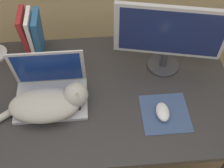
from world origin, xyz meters
TOP-DOWN VIEW (x-y plane):
  - desk at (0.00, 0.38)m, footprint 1.32×0.77m
  - laptop at (-0.22, 0.37)m, footprint 0.33×0.23m
  - cat at (-0.22, 0.29)m, footprint 0.44×0.19m
  - external_monitor at (0.34, 0.52)m, footprint 0.51×0.16m
  - mousepad at (0.30, 0.23)m, footprint 0.22×0.21m
  - computer_mouse at (0.28, 0.23)m, footprint 0.06×0.10m
  - book_row at (-0.31, 0.68)m, footprint 0.10×0.15m

SIDE VIEW (x-z plane):
  - desk at x=0.00m, z-range 0.30..1.04m
  - mousepad at x=0.30m, z-range 0.74..0.75m
  - computer_mouse at x=0.28m, z-range 0.75..0.78m
  - laptop at x=-0.22m, z-range 0.67..0.91m
  - cat at x=-0.22m, z-range 0.73..0.87m
  - book_row at x=-0.31m, z-range 0.74..1.00m
  - external_monitor at x=0.34m, z-range 0.77..1.14m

